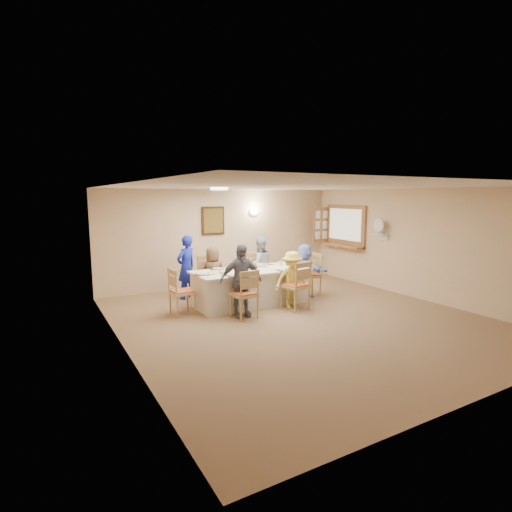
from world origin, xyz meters
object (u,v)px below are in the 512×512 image
chair_back_left (211,278)px  diner_front_left (241,280)px  diner_back_right (260,266)px  chair_front_left (244,293)px  chair_front_right (295,285)px  diner_front_right (292,280)px  diner_right_end (305,270)px  desk_fan (380,228)px  chair_left_end (182,291)px  chair_back_right (257,274)px  serving_hatch (346,226)px  caregiver (186,267)px  chair_right_end (309,275)px  dining_table (251,287)px  diner_back_left (213,274)px  condiment_ketchup (248,264)px

chair_back_left → diner_front_left: size_ratio=0.70×
diner_back_right → diner_front_left: diner_front_left is taller
chair_front_left → chair_front_right: 1.20m
diner_front_right → diner_right_end: size_ratio=0.97×
chair_front_left → desk_fan: bearing=-178.1°
chair_left_end → diner_right_end: (2.97, 0.00, 0.15)m
chair_back_right → diner_front_right: bearing=-87.5°
serving_hatch → chair_back_left: size_ratio=1.50×
chair_left_end → caregiver: caregiver is taller
chair_back_right → diner_front_right: 1.48m
diner_back_right → diner_right_end: diner_back_right is taller
chair_right_end → diner_front_right: (-0.95, -0.68, 0.10)m
desk_fan → chair_right_end: (-1.86, 0.36, -1.05)m
serving_hatch → chair_right_end: (-1.97, -0.99, -1.00)m
diner_right_end → caregiver: bearing=55.4°
chair_front_right → caregiver: (-1.65, 1.95, 0.21)m
chair_back_left → chair_back_right: size_ratio=1.04×
chair_back_right → diner_back_right: diner_back_right is taller
dining_table → chair_back_right: bearing=53.1°
chair_back_left → diner_back_left: (0.00, -0.12, 0.11)m
diner_front_left → diner_right_end: bearing=27.0°
serving_hatch → diner_back_left: 4.23m
dining_table → chair_front_left: chair_front_left is taller
diner_back_right → diner_right_end: 1.07m
diner_right_end → chair_front_right: bearing=124.7°
chair_back_right → diner_right_end: size_ratio=0.78×
dining_table → diner_right_end: bearing=0.0°
chair_front_left → diner_back_left: size_ratio=0.78×
serving_hatch → chair_back_left: (-4.12, -0.19, -1.00)m
condiment_ketchup → chair_right_end: bearing=-1.2°
diner_front_left → diner_back_right: bearing=57.0°
desk_fan → chair_front_left: desk_fan is taller
chair_back_right → diner_right_end: (0.82, -0.80, 0.14)m
desk_fan → chair_front_right: bearing=-171.1°
dining_table → diner_front_right: diner_front_right is taller
serving_hatch → diner_back_right: size_ratio=1.09×
dining_table → caregiver: (-1.05, 1.15, 0.35)m
chair_left_end → serving_hatch: bearing=-83.2°
diner_front_right → diner_right_end: diner_right_end is taller
diner_back_right → condiment_ketchup: bearing=52.4°
chair_front_left → caregiver: bearing=-81.3°
serving_hatch → chair_left_end: serving_hatch is taller
chair_left_end → chair_back_left: bearing=-54.2°
dining_table → condiment_ketchup: 0.51m
desk_fan → diner_back_right: bearing=159.7°
chair_back_right → condiment_ketchup: bearing=-128.0°
chair_front_right → diner_front_left: diner_front_left is taller
chair_left_end → diner_back_right: size_ratio=0.68×
chair_back_left → diner_back_right: diner_back_right is taller
chair_front_left → diner_front_right: size_ratio=0.80×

